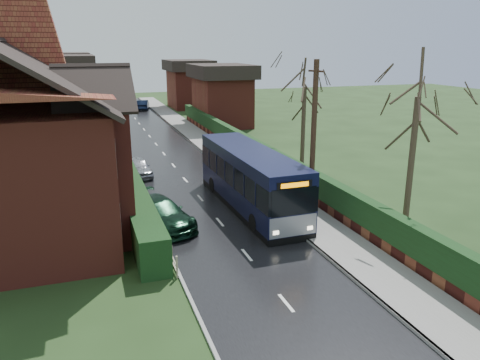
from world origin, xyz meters
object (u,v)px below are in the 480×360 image
object	(u,v)px
brick_house	(23,136)
telegraph_pole	(313,139)
car_green	(160,213)
bus	(251,180)
bus_stop_sign	(261,161)
car_silver	(137,167)

from	to	relation	value
brick_house	telegraph_pole	world-z (taller)	brick_house
brick_house	car_green	xyz separation A→B (m)	(5.83, -2.37, -3.68)
bus	telegraph_pole	size ratio (longest dim) A/B	1.34
brick_house	bus_stop_sign	xyz separation A→B (m)	(12.42, 1.11, -2.42)
bus	telegraph_pole	xyz separation A→B (m)	(2.60, -1.95, 2.39)
bus	car_green	distance (m)	5.31
car_green	bus	bearing A→B (deg)	-5.59
bus	bus_stop_sign	distance (m)	2.75
car_silver	telegraph_pole	world-z (taller)	telegraph_pole
brick_house	car_silver	xyz separation A→B (m)	(5.93, 7.22, -3.76)
car_silver	car_green	xyz separation A→B (m)	(-0.10, -9.60, 0.08)
bus_stop_sign	car_silver	bearing A→B (deg)	148.91
bus	car_silver	world-z (taller)	bus
bus	bus_stop_sign	xyz separation A→B (m)	(1.48, 2.28, 0.39)
car_silver	car_green	world-z (taller)	car_green
bus	car_silver	xyz separation A→B (m)	(-5.00, 8.40, -0.96)
bus_stop_sign	telegraph_pole	world-z (taller)	telegraph_pole
brick_house	bus_stop_sign	world-z (taller)	brick_house
bus	car_green	world-z (taller)	bus
car_silver	brick_house	bearing A→B (deg)	-136.05
car_green	brick_house	bearing A→B (deg)	139.03
car_silver	telegraph_pole	bearing A→B (deg)	-60.34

